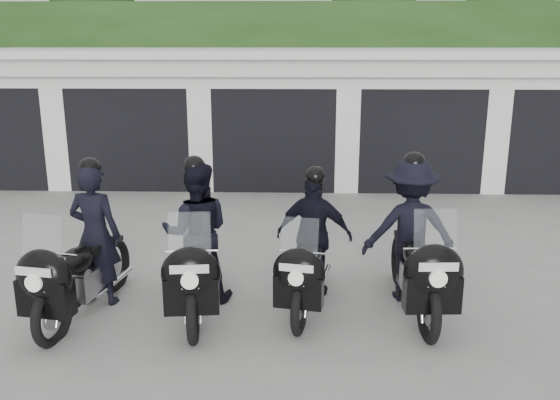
{
  "coord_description": "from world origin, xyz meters",
  "views": [
    {
      "loc": [
        0.52,
        -6.91,
        3.15
      ],
      "look_at": [
        0.28,
        0.89,
        1.05
      ],
      "focal_mm": 38.0,
      "sensor_mm": 36.0,
      "label": 1
    }
  ],
  "objects_px": {
    "police_bike_d": "(413,240)",
    "police_bike_a": "(84,253)",
    "police_bike_b": "(196,244)",
    "police_bike_c": "(312,246)"
  },
  "relations": [
    {
      "from": "police_bike_d",
      "to": "police_bike_a",
      "type": "bearing_deg",
      "value": -177.11
    },
    {
      "from": "police_bike_a",
      "to": "police_bike_b",
      "type": "distance_m",
      "value": 1.31
    },
    {
      "from": "police_bike_b",
      "to": "police_bike_c",
      "type": "relative_size",
      "value": 1.09
    },
    {
      "from": "police_bike_a",
      "to": "police_bike_c",
      "type": "relative_size",
      "value": 1.09
    },
    {
      "from": "police_bike_a",
      "to": "police_bike_b",
      "type": "relative_size",
      "value": 0.99
    },
    {
      "from": "police_bike_c",
      "to": "police_bike_a",
      "type": "bearing_deg",
      "value": -160.97
    },
    {
      "from": "police_bike_a",
      "to": "police_bike_b",
      "type": "xyz_separation_m",
      "value": [
        1.29,
        0.23,
        0.05
      ]
    },
    {
      "from": "police_bike_a",
      "to": "police_bike_c",
      "type": "height_order",
      "value": "police_bike_a"
    },
    {
      "from": "police_bike_c",
      "to": "police_bike_b",
      "type": "bearing_deg",
      "value": -162.85
    },
    {
      "from": "police_bike_a",
      "to": "police_bike_d",
      "type": "bearing_deg",
      "value": 15.26
    }
  ]
}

